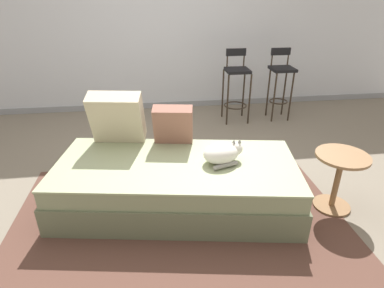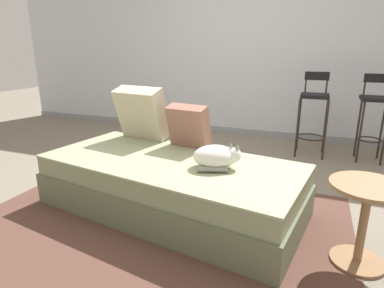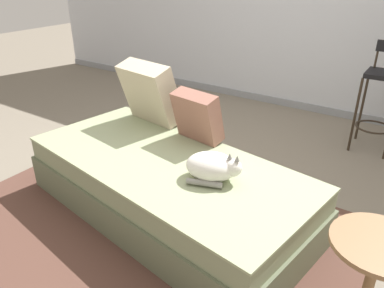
{
  "view_description": "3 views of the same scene",
  "coord_description": "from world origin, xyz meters",
  "px_view_note": "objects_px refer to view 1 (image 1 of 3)",
  "views": [
    {
      "loc": [
        -0.18,
        -2.78,
        1.79
      ],
      "look_at": [
        0.15,
        -0.3,
        0.55
      ],
      "focal_mm": 30.0,
      "sensor_mm": 36.0,
      "label": 1
    },
    {
      "loc": [
        1.03,
        -2.58,
        1.28
      ],
      "look_at": [
        0.15,
        -0.3,
        0.55
      ],
      "focal_mm": 30.0,
      "sensor_mm": 36.0,
      "label": 2
    },
    {
      "loc": [
        1.39,
        -2.17,
        1.65
      ],
      "look_at": [
        0.15,
        -0.3,
        0.55
      ],
      "focal_mm": 35.0,
      "sensor_mm": 36.0,
      "label": 3
    }
  ],
  "objects_px": {
    "side_table": "(339,174)",
    "throw_pillow_corner": "(117,118)",
    "cat": "(223,153)",
    "bar_stool_by_doorway": "(281,78)",
    "bar_stool_near_window": "(236,82)",
    "throw_pillow_middle": "(173,125)",
    "couch": "(177,183)"
  },
  "relations": [
    {
      "from": "cat",
      "to": "couch",
      "type": "bearing_deg",
      "value": 175.28
    },
    {
      "from": "throw_pillow_corner",
      "to": "bar_stool_near_window",
      "type": "distance_m",
      "value": 2.12
    },
    {
      "from": "couch",
      "to": "bar_stool_near_window",
      "type": "distance_m",
      "value": 2.21
    },
    {
      "from": "couch",
      "to": "bar_stool_near_window",
      "type": "xyz_separation_m",
      "value": [
        1.02,
        1.93,
        0.36
      ]
    },
    {
      "from": "couch",
      "to": "cat",
      "type": "bearing_deg",
      "value": -4.72
    },
    {
      "from": "couch",
      "to": "throw_pillow_middle",
      "type": "bearing_deg",
      "value": 88.56
    },
    {
      "from": "throw_pillow_middle",
      "to": "bar_stool_near_window",
      "type": "distance_m",
      "value": 1.85
    },
    {
      "from": "throw_pillow_middle",
      "to": "cat",
      "type": "xyz_separation_m",
      "value": [
        0.39,
        -0.42,
        -0.11
      ]
    },
    {
      "from": "side_table",
      "to": "throw_pillow_corner",
      "type": "bearing_deg",
      "value": 159.81
    },
    {
      "from": "bar_stool_by_doorway",
      "to": "couch",
      "type": "bearing_deg",
      "value": -130.88
    },
    {
      "from": "bar_stool_near_window",
      "to": "throw_pillow_middle",
      "type": "bearing_deg",
      "value": -123.24
    },
    {
      "from": "cat",
      "to": "side_table",
      "type": "relative_size",
      "value": 0.72
    },
    {
      "from": "throw_pillow_middle",
      "to": "bar_stool_near_window",
      "type": "relative_size",
      "value": 0.39
    },
    {
      "from": "throw_pillow_middle",
      "to": "cat",
      "type": "distance_m",
      "value": 0.58
    },
    {
      "from": "couch",
      "to": "cat",
      "type": "distance_m",
      "value": 0.49
    },
    {
      "from": "throw_pillow_corner",
      "to": "cat",
      "type": "distance_m",
      "value": 1.04
    },
    {
      "from": "throw_pillow_middle",
      "to": "side_table",
      "type": "xyz_separation_m",
      "value": [
        1.36,
        -0.61,
        -0.28
      ]
    },
    {
      "from": "throw_pillow_corner",
      "to": "cat",
      "type": "bearing_deg",
      "value": -29.06
    },
    {
      "from": "throw_pillow_corner",
      "to": "bar_stool_by_doorway",
      "type": "height_order",
      "value": "bar_stool_by_doorway"
    },
    {
      "from": "bar_stool_by_doorway",
      "to": "side_table",
      "type": "bearing_deg",
      "value": -97.88
    },
    {
      "from": "couch",
      "to": "throw_pillow_corner",
      "type": "xyz_separation_m",
      "value": [
        -0.5,
        0.47,
        0.47
      ]
    },
    {
      "from": "cat",
      "to": "bar_stool_near_window",
      "type": "xyz_separation_m",
      "value": [
        0.63,
        1.96,
        0.06
      ]
    },
    {
      "from": "throw_pillow_middle",
      "to": "bar_stool_near_window",
      "type": "xyz_separation_m",
      "value": [
        1.01,
        1.55,
        -0.05
      ]
    },
    {
      "from": "bar_stool_by_doorway",
      "to": "side_table",
      "type": "relative_size",
      "value": 1.91
    },
    {
      "from": "bar_stool_near_window",
      "to": "throw_pillow_corner",
      "type": "bearing_deg",
      "value": -136.23
    },
    {
      "from": "side_table",
      "to": "bar_stool_by_doorway",
      "type": "bearing_deg",
      "value": 82.12
    },
    {
      "from": "bar_stool_near_window",
      "to": "couch",
      "type": "bearing_deg",
      "value": -117.92
    },
    {
      "from": "bar_stool_near_window",
      "to": "side_table",
      "type": "relative_size",
      "value": 1.92
    },
    {
      "from": "throw_pillow_corner",
      "to": "throw_pillow_middle",
      "type": "distance_m",
      "value": 0.52
    },
    {
      "from": "bar_stool_near_window",
      "to": "bar_stool_by_doorway",
      "type": "relative_size",
      "value": 1.01
    },
    {
      "from": "throw_pillow_middle",
      "to": "side_table",
      "type": "distance_m",
      "value": 1.52
    },
    {
      "from": "cat",
      "to": "bar_stool_by_doorway",
      "type": "height_order",
      "value": "bar_stool_by_doorway"
    }
  ]
}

